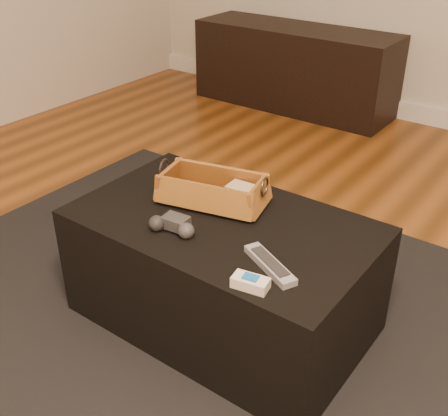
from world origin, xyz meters
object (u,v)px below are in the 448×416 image
Objects in this scene: tv_remote at (206,197)px; wicker_basket at (213,191)px; ottoman at (223,271)px; cream_gadget at (250,282)px; silver_remote at (270,264)px; game_controller at (173,225)px; media_cabinet at (294,68)px.

tv_remote is 0.03m from wicker_basket.
ottoman is 0.43m from cream_gadget.
silver_remote is at bearing -46.43° from tv_remote.
wicker_basket is 1.90× the size of silver_remote.
game_controller is at bearing -176.87° from silver_remote.
wicker_basket is (0.89, -2.11, 0.20)m from media_cabinet.
cream_gadget is at bearing -41.67° from ottoman.
wicker_basket is (0.01, 0.02, 0.02)m from tv_remote.
media_cabinet is 8.61× the size of game_controller.
media_cabinet is 2.52m from game_controller.
game_controller is (0.02, -0.23, -0.02)m from wicker_basket.
wicker_basket is at bearing 150.12° from silver_remote.
game_controller is (0.03, -0.21, 0.00)m from tv_remote.
media_cabinet reaches higher than tv_remote.
game_controller is (0.91, -2.34, 0.18)m from media_cabinet.
media_cabinet is at bearing 117.46° from cream_gadget.
tv_remote is 1.19× the size of game_controller.
cream_gadget reaches higher than ottoman.
game_controller is 0.77× the size of silver_remote.
media_cabinet is at bearing 111.17° from game_controller.
tv_remote is at bearing 153.23° from silver_remote.
silver_remote is 0.11m from cream_gadget.
cream_gadget is at bearing -40.59° from wicker_basket.
ottoman is at bearing -65.70° from media_cabinet.
game_controller is 1.53× the size of cream_gadget.
ottoman is 0.28m from wicker_basket.
tv_remote is 1.82× the size of cream_gadget.
ottoman is 0.27m from tv_remote.
cream_gadget is (0.36, -0.09, -0.01)m from game_controller.
wicker_basket is 0.49m from cream_gadget.
wicker_basket is 2.46× the size of game_controller.
ottoman is 0.29m from game_controller.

